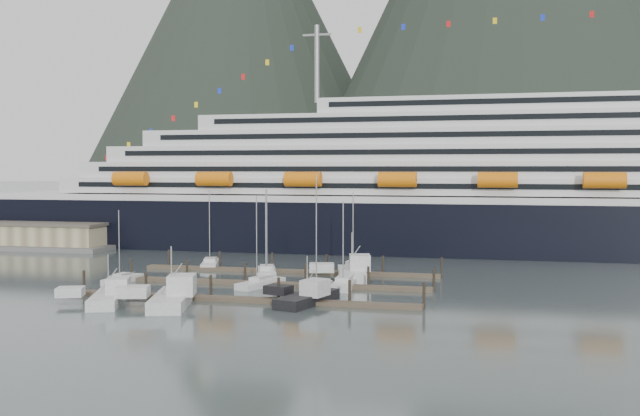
# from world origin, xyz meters

# --- Properties ---
(ground) EXTENTS (1600.00, 1600.00, 0.00)m
(ground) POSITION_xyz_m (0.00, 0.00, 0.00)
(ground) COLOR #4C5A59
(ground) RESTS_ON ground
(mountains) EXTENTS (870.00, 440.00, 420.00)m
(mountains) POSITION_xyz_m (52.48, 588.54, 163.40)
(mountains) COLOR black
(mountains) RESTS_ON ground
(cruise_ship) EXTENTS (210.00, 30.40, 50.30)m
(cruise_ship) POSITION_xyz_m (30.03, 54.94, 12.04)
(cruise_ship) COLOR black
(cruise_ship) RESTS_ON ground
(warehouse) EXTENTS (46.00, 20.00, 5.80)m
(warehouse) POSITION_xyz_m (-72.00, 42.00, 2.25)
(warehouse) COLOR #595956
(warehouse) RESTS_ON ground
(dock_near) EXTENTS (48.18, 2.28, 3.20)m
(dock_near) POSITION_xyz_m (-4.93, -9.95, 0.31)
(dock_near) COLOR #4F3F32
(dock_near) RESTS_ON ground
(dock_mid) EXTENTS (48.18, 2.28, 3.20)m
(dock_mid) POSITION_xyz_m (-4.93, 3.05, 0.31)
(dock_mid) COLOR #4F3F32
(dock_mid) RESTS_ON ground
(dock_far) EXTENTS (48.18, 2.28, 3.20)m
(dock_far) POSITION_xyz_m (-4.93, 16.05, 0.31)
(dock_far) COLOR #4F3F32
(dock_far) RESTS_ON ground
(sailboat_a) EXTENTS (2.85, 7.94, 10.93)m
(sailboat_a) POSITION_xyz_m (-25.46, 0.48, 0.39)
(sailboat_a) COLOR #B0B0B0
(sailboat_a) RESTS_ON ground
(sailboat_b) EXTENTS (4.16, 8.84, 13.58)m
(sailboat_b) POSITION_xyz_m (-7.23, 11.66, 0.41)
(sailboat_b) COLOR #B0B0B0
(sailboat_b) RESTS_ON ground
(sailboat_c) EXTENTS (5.10, 9.13, 13.20)m
(sailboat_c) POSITION_xyz_m (-4.81, 1.56, 0.41)
(sailboat_c) COLOR #B0B0B0
(sailboat_c) RESTS_ON ground
(sailboat_d) EXTENTS (3.52, 10.97, 16.33)m
(sailboat_d) POSITION_xyz_m (4.21, -1.68, 0.43)
(sailboat_d) COLOR #B0B0B0
(sailboat_d) RESTS_ON ground
(sailboat_e) EXTENTS (5.24, 9.92, 13.47)m
(sailboat_e) POSITION_xyz_m (-19.81, 19.99, 0.41)
(sailboat_e) COLOR #B0B0B0
(sailboat_e) RESTS_ON ground
(sailboat_f) EXTENTS (5.52, 9.61, 13.89)m
(sailboat_f) POSITION_xyz_m (-7.31, 12.15, 0.43)
(sailboat_f) COLOR #B0B0B0
(sailboat_f) RESTS_ON ground
(sailboat_g) EXTENTS (4.60, 11.02, 13.22)m
(sailboat_g) POSITION_xyz_m (4.69, 19.99, 0.42)
(sailboat_g) COLOR #B0B0B0
(sailboat_g) RESTS_ON ground
(sailboat_h) EXTENTS (3.00, 9.28, 12.49)m
(sailboat_h) POSITION_xyz_m (6.75, 3.33, 0.42)
(sailboat_h) COLOR #B0B0B0
(sailboat_h) RESTS_ON ground
(trawler_a) EXTENTS (9.86, 12.44, 6.59)m
(trawler_a) POSITION_xyz_m (-19.07, -15.05, 0.86)
(trawler_a) COLOR #B0B0B0
(trawler_a) RESTS_ON ground
(trawler_b) EXTENTS (10.24, 12.84, 7.97)m
(trawler_b) POSITION_xyz_m (-10.68, -15.04, 0.98)
(trawler_b) COLOR #B0B0B0
(trawler_b) RESTS_ON ground
(trawler_d) EXTENTS (8.80, 11.36, 6.45)m
(trawler_d) POSITION_xyz_m (4.79, -9.77, 0.85)
(trawler_d) COLOR black
(trawler_d) RESTS_ON ground
(trawler_e) EXTENTS (9.77, 12.45, 7.74)m
(trawler_e) POSITION_xyz_m (6.02, 11.70, 0.96)
(trawler_e) COLOR #B0B0B0
(trawler_e) RESTS_ON ground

